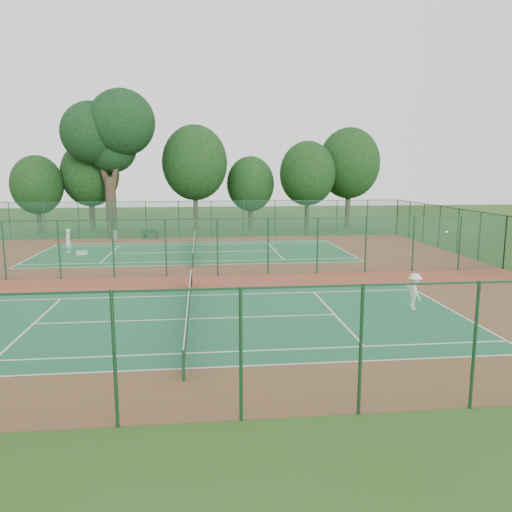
% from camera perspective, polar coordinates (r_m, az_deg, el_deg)
% --- Properties ---
extents(ground, '(120.00, 120.00, 0.00)m').
position_cam_1_polar(ground, '(30.46, -7.28, -2.29)').
color(ground, '#244816').
rests_on(ground, ground).
extents(red_pad, '(40.00, 36.00, 0.01)m').
position_cam_1_polar(red_pad, '(30.46, -7.28, -2.28)').
color(red_pad, brown).
rests_on(red_pad, ground).
extents(court_near, '(23.77, 10.97, 0.01)m').
position_cam_1_polar(court_near, '(21.73, -7.68, -7.16)').
color(court_near, '#1D5D3C').
rests_on(court_near, red_pad).
extents(court_far, '(23.77, 10.97, 0.01)m').
position_cam_1_polar(court_far, '(39.31, -7.06, 0.44)').
color(court_far, '#1E5F36').
rests_on(court_far, red_pad).
extents(fence_north, '(40.00, 0.09, 3.50)m').
position_cam_1_polar(fence_north, '(48.02, -6.96, 4.21)').
color(fence_north, '#194C31').
rests_on(fence_north, ground).
extents(fence_south, '(40.00, 0.09, 3.50)m').
position_cam_1_polar(fence_south, '(12.65, -8.84, -11.36)').
color(fence_south, '#184A29').
rests_on(fence_south, ground).
extents(fence_east, '(0.09, 36.00, 3.50)m').
position_cam_1_polar(fence_east, '(35.83, 26.58, 1.41)').
color(fence_east, '#194C2A').
rests_on(fence_east, ground).
extents(fence_divider, '(40.00, 0.09, 3.50)m').
position_cam_1_polar(fence_divider, '(30.15, -7.35, 0.98)').
color(fence_divider, '#194D2D').
rests_on(fence_divider, ground).
extents(tennis_net_near, '(0.10, 12.90, 0.97)m').
position_cam_1_polar(tennis_net_near, '(21.59, -7.71, -5.81)').
color(tennis_net_near, '#12311B').
rests_on(tennis_net_near, ground).
extents(tennis_net_far, '(0.10, 12.90, 0.97)m').
position_cam_1_polar(tennis_net_far, '(39.23, -7.07, 1.20)').
color(tennis_net_far, '#14371A').
rests_on(tennis_net_far, ground).
extents(player_near, '(0.65, 1.10, 1.68)m').
position_cam_1_polar(player_near, '(23.89, 17.68, -3.89)').
color(player_near, silver).
rests_on(player_near, court_near).
extents(player_far, '(0.54, 0.73, 1.85)m').
position_cam_1_polar(player_far, '(41.28, -20.68, 1.63)').
color(player_far, white).
rests_on(player_far, court_far).
extents(trash_bin, '(0.58, 0.58, 0.86)m').
position_cam_1_polar(trash_bin, '(47.95, -15.82, 2.32)').
color(trash_bin, gray).
rests_on(trash_bin, red_pad).
extents(bench, '(1.60, 0.85, 0.95)m').
position_cam_1_polar(bench, '(47.78, -11.96, 2.52)').
color(bench, '#113119').
rests_on(bench, red_pad).
extents(kit_bag, '(0.87, 0.45, 0.31)m').
position_cam_1_polar(kit_bag, '(39.98, -19.29, 0.34)').
color(kit_bag, silver).
rests_on(kit_bag, red_pad).
extents(stray_ball_a, '(0.06, 0.06, 0.06)m').
position_cam_1_polar(stray_ball_a, '(30.47, 4.87, -2.16)').
color(stray_ball_a, '#B5D631').
rests_on(stray_ball_a, red_pad).
extents(stray_ball_b, '(0.07, 0.07, 0.07)m').
position_cam_1_polar(stray_ball_b, '(30.30, -2.30, -2.20)').
color(stray_ball_b, gold).
rests_on(stray_ball_b, red_pad).
extents(stray_ball_c, '(0.07, 0.07, 0.07)m').
position_cam_1_polar(stray_ball_c, '(29.85, -2.63, -2.39)').
color(stray_ball_c, gold).
rests_on(stray_ball_c, red_pad).
extents(big_tree, '(9.25, 6.77, 14.21)m').
position_cam_1_polar(big_tree, '(52.51, -16.46, 13.43)').
color(big_tree, '#35291C').
rests_on(big_tree, ground).
extents(evergreen_row, '(39.00, 5.00, 12.00)m').
position_cam_1_polar(evergreen_row, '(54.42, -6.32, 3.00)').
color(evergreen_row, black).
rests_on(evergreen_row, ground).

